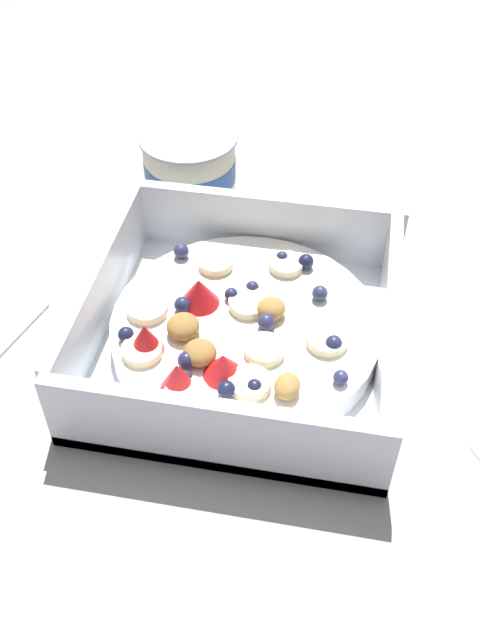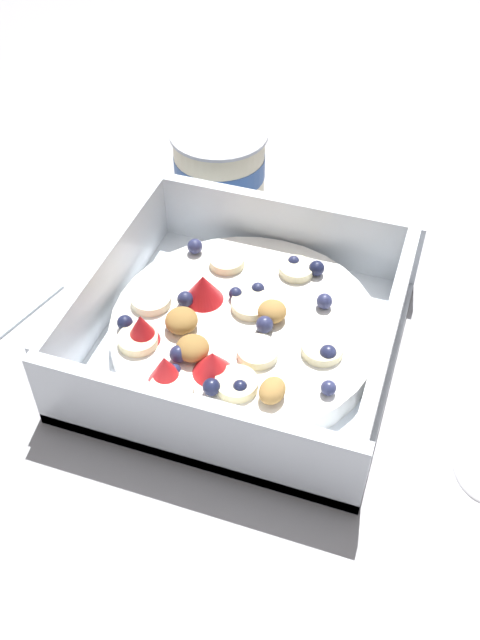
% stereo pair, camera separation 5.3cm
% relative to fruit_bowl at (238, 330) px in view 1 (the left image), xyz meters
% --- Properties ---
extents(ground_plane, '(2.40, 2.40, 0.00)m').
position_rel_fruit_bowl_xyz_m(ground_plane, '(0.01, -0.01, -0.02)').
color(ground_plane, '#9E9EA3').
extents(fruit_bowl, '(0.23, 0.23, 0.07)m').
position_rel_fruit_bowl_xyz_m(fruit_bowl, '(0.00, 0.00, 0.00)').
color(fruit_bowl, white).
rests_on(fruit_bowl, ground).
extents(yogurt_cup, '(0.09, 0.09, 0.07)m').
position_rel_fruit_bowl_xyz_m(yogurt_cup, '(-0.08, 0.18, 0.02)').
color(yogurt_cup, beige).
rests_on(yogurt_cup, ground).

